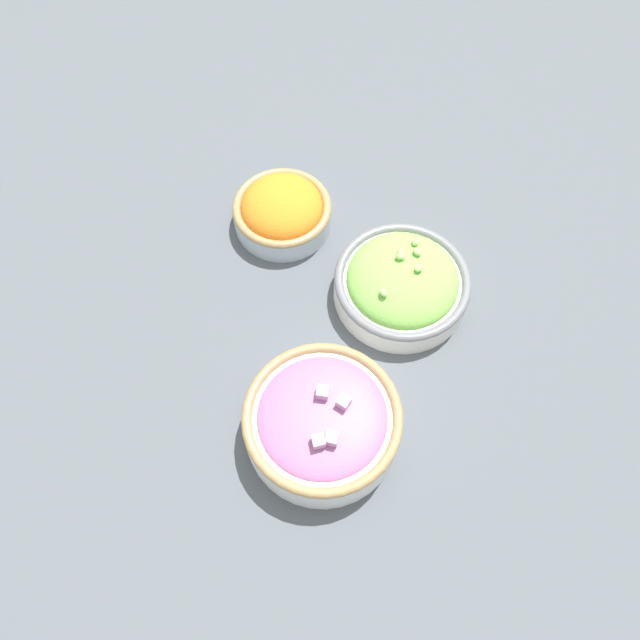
% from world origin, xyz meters
% --- Properties ---
extents(ground_plane, '(3.00, 3.00, 0.00)m').
position_xyz_m(ground_plane, '(0.00, 0.00, 0.00)').
color(ground_plane, '#4C5156').
extents(bowl_red_onion, '(0.18, 0.18, 0.08)m').
position_xyz_m(bowl_red_onion, '(-0.07, 0.11, 0.04)').
color(bowl_red_onion, white).
rests_on(bowl_red_onion, ground_plane).
extents(bowl_carrots, '(0.14, 0.14, 0.06)m').
position_xyz_m(bowl_carrots, '(0.13, -0.12, 0.03)').
color(bowl_carrots, '#B2C1CC').
rests_on(bowl_carrots, ground_plane).
extents(bowl_lettuce, '(0.17, 0.17, 0.07)m').
position_xyz_m(bowl_lettuce, '(-0.06, -0.10, 0.03)').
color(bowl_lettuce, silver).
rests_on(bowl_lettuce, ground_plane).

